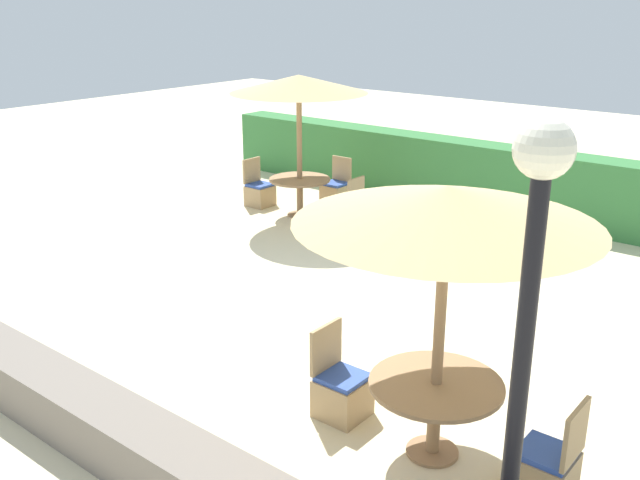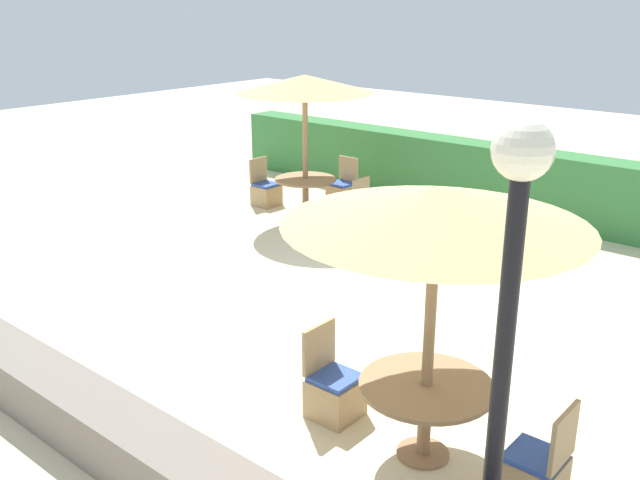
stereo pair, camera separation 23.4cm
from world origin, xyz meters
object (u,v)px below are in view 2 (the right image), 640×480
object	(u,v)px
patio_chair_back_left_north	(342,191)
patio_chair_front_right_east	(535,474)
round_table_back_left	(305,186)
round_table_front_right	(426,397)
patio_chair_back_left_west	(266,192)
patio_chair_back_left_east	(352,213)
parasol_front_right	(436,208)
lamp_post	(511,280)
patio_chair_front_right_west	(334,392)
parasol_back_left	(305,85)

from	to	relation	value
patio_chair_back_left_north	patio_chair_front_right_east	bearing A→B (deg)	138.79
round_table_back_left	patio_chair_back_left_north	size ratio (longest dim) A/B	1.23
round_table_front_right	round_table_back_left	world-z (taller)	round_table_front_right
patio_chair_back_left_west	patio_chair_back_left_east	size ratio (longest dim) A/B	1.00
parasol_front_right	patio_chair_back_left_north	size ratio (longest dim) A/B	2.73
round_table_back_left	patio_chair_back_left_east	world-z (taller)	patio_chair_back_left_east
patio_chair_front_right_east	patio_chair_back_left_east	xyz separation A→B (m)	(-5.69, 4.86, 0.00)
lamp_post	parasol_front_right	xyz separation A→B (m)	(-1.16, 1.05, -0.00)
round_table_back_left	patio_chair_front_right_east	bearing A→B (deg)	-35.56
round_table_front_right	patio_chair_back_left_west	world-z (taller)	patio_chair_back_left_west
lamp_post	round_table_back_left	size ratio (longest dim) A/B	2.89
patio_chair_front_right_west	round_table_back_left	bearing A→B (deg)	-136.23
patio_chair_back_left_north	patio_chair_back_left_east	bearing A→B (deg)	135.43
round_table_front_right	patio_chair_back_left_north	size ratio (longest dim) A/B	1.29
patio_chair_back_left_west	parasol_back_left	bearing A→B (deg)	89.29
parasol_front_right	patio_chair_back_left_east	size ratio (longest dim) A/B	2.73
lamp_post	patio_chair_front_right_west	size ratio (longest dim) A/B	3.57
parasol_back_left	patio_chair_front_right_west	bearing A→B (deg)	-46.23
patio_chair_front_right_west	patio_chair_back_left_east	size ratio (longest dim) A/B	1.00
patio_chair_back_left_east	patio_chair_front_right_west	bearing A→B (deg)	-143.77
round_table_back_left	parasol_front_right	bearing A→B (deg)	-40.46
round_table_front_right	patio_chair_front_right_west	size ratio (longest dim) A/B	1.29
lamp_post	patio_chair_back_left_east	distance (m)	8.59
patio_chair_front_right_west	parasol_back_left	size ratio (longest dim) A/B	0.35
parasol_front_right	patio_chair_back_left_west	size ratio (longest dim) A/B	2.73
parasol_front_right	patio_chair_back_left_east	bearing A→B (deg)	133.40
patio_chair_front_right_east	patio_chair_front_right_west	bearing A→B (deg)	92.14
round_table_back_left	patio_chair_back_left_north	xyz separation A→B (m)	(0.05, 1.05, -0.32)
lamp_post	parasol_back_left	world-z (taller)	lamp_post
patio_chair_back_left_north	parasol_front_right	bearing A→B (deg)	133.76
parasol_front_right	patio_chair_front_right_east	world-z (taller)	parasol_front_right
parasol_front_right	patio_chair_front_right_east	distance (m)	2.33
patio_chair_front_right_east	patio_chair_front_right_west	xyz separation A→B (m)	(-2.07, -0.08, 0.00)
lamp_post	parasol_back_left	bearing A→B (deg)	139.25
round_table_front_right	patio_chair_back_left_east	world-z (taller)	patio_chair_back_left_east
parasol_front_right	round_table_back_left	size ratio (longest dim) A/B	2.21
parasol_front_right	patio_chair_back_left_west	xyz separation A→B (m)	(-6.82, 4.92, -2.09)
parasol_back_left	patio_chair_back_left_east	world-z (taller)	parasol_back_left
patio_chair_front_right_east	round_table_back_left	xyz separation A→B (m)	(-6.79, 4.85, 0.32)
lamp_post	patio_chair_front_right_east	bearing A→B (deg)	96.61
patio_chair_front_right_west	patio_chair_back_left_west	xyz separation A→B (m)	(-5.79, 4.94, 0.00)
patio_chair_front_right_east	round_table_front_right	bearing A→B (deg)	93.21
parasol_back_left	patio_chair_back_left_west	world-z (taller)	parasol_back_left
parasol_front_right	round_table_back_left	xyz separation A→B (m)	(-5.76, 4.91, -1.76)
patio_chair_back_left_west	patio_chair_back_left_east	world-z (taller)	same
parasol_front_right	patio_chair_back_left_north	bearing A→B (deg)	133.76
round_table_back_left	round_table_front_right	bearing A→B (deg)	-40.46
patio_chair_back_left_east	patio_chair_back_left_north	distance (m)	1.47
patio_chair_front_right_east	round_table_back_left	distance (m)	8.35
patio_chair_back_left_east	patio_chair_front_right_east	bearing A→B (deg)	-130.54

